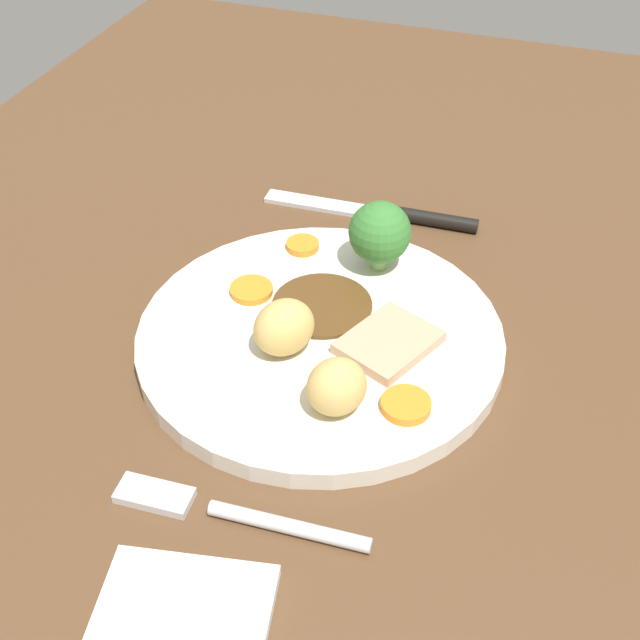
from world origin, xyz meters
The scene contains 12 objects.
dining_table centered at (0.00, 0.00, 1.80)cm, with size 120.00×84.00×3.60cm, color brown.
dinner_plate centered at (0.67, -1.63, 4.30)cm, with size 25.57×25.57×1.40cm, color silver.
gravy_pool centered at (3.22, -0.91, 5.15)cm, with size 7.22×7.22×0.30cm, color #563819.
meat_slice_main centered at (0.64, -6.57, 5.40)cm, with size 6.30×5.00×0.80cm, color tan.
roast_potato_left centered at (-1.93, -0.30, 6.99)cm, with size 4.28×3.51×3.98cm, color #D8B260.
roast_potato_right centered at (-5.92, -4.99, 6.83)cm, with size 3.92×3.57×3.67cm, color #D8B260.
carrot_coin_front centered at (3.07, 4.52, 5.25)cm, with size 3.16×3.16×0.50cm, color orange.
carrot_coin_back centered at (-4.59, -9.14, 5.31)cm, with size 3.19×3.19×0.61cm, color orange.
carrot_coin_side centered at (9.56, 2.90, 5.28)cm, with size 2.57×2.57×0.56cm, color orange.
broccoli_floret centered at (9.14, -3.37, 8.12)cm, with size 4.68×4.68×5.52cm.
fork centered at (-14.87, -1.70, 3.99)cm, with size 2.24×15.30×0.90cm.
knife centered at (17.98, -1.80, 4.05)cm, with size 2.10×18.54×1.20cm.
Camera 1 is at (-41.58, -16.25, 43.90)cm, focal length 47.92 mm.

